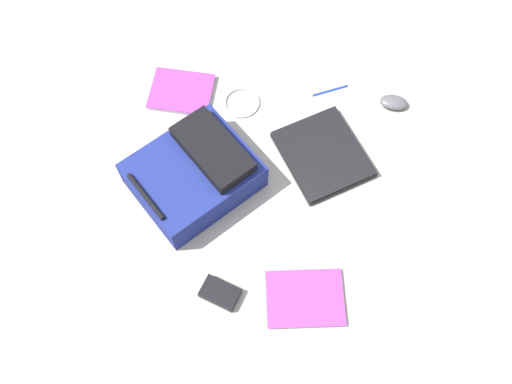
{
  "coord_description": "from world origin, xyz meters",
  "views": [
    {
      "loc": [
        -0.79,
        -0.2,
        1.7
      ],
      "look_at": [
        -0.02,
        -0.03,
        0.02
      ],
      "focal_mm": 38.31,
      "sensor_mm": 36.0,
      "label": 1
    }
  ],
  "objects_px": {
    "cable_coil": "(241,102)",
    "pen_black": "(330,90)",
    "book_red": "(305,298)",
    "book_comic": "(181,92)",
    "laptop": "(323,154)",
    "backpack": "(195,173)",
    "computer_mouse": "(394,102)",
    "power_brick": "(220,293)"
  },
  "relations": [
    {
      "from": "book_comic",
      "to": "pen_black",
      "type": "relative_size",
      "value": 1.7
    },
    {
      "from": "book_red",
      "to": "cable_coil",
      "type": "distance_m",
      "value": 0.77
    },
    {
      "from": "laptop",
      "to": "book_comic",
      "type": "relative_size",
      "value": 1.69
    },
    {
      "from": "backpack",
      "to": "cable_coil",
      "type": "relative_size",
      "value": 3.7
    },
    {
      "from": "laptop",
      "to": "cable_coil",
      "type": "bearing_deg",
      "value": 64.3
    },
    {
      "from": "laptop",
      "to": "pen_black",
      "type": "height_order",
      "value": "laptop"
    },
    {
      "from": "computer_mouse",
      "to": "pen_black",
      "type": "distance_m",
      "value": 0.24
    },
    {
      "from": "computer_mouse",
      "to": "pen_black",
      "type": "bearing_deg",
      "value": 85.15
    },
    {
      "from": "pen_black",
      "to": "power_brick",
      "type": "bearing_deg",
      "value": 165.61
    },
    {
      "from": "laptop",
      "to": "pen_black",
      "type": "distance_m",
      "value": 0.29
    },
    {
      "from": "backpack",
      "to": "cable_coil",
      "type": "distance_m",
      "value": 0.37
    },
    {
      "from": "book_comic",
      "to": "book_red",
      "type": "height_order",
      "value": "book_comic"
    },
    {
      "from": "computer_mouse",
      "to": "power_brick",
      "type": "distance_m",
      "value": 0.95
    },
    {
      "from": "book_red",
      "to": "power_brick",
      "type": "xyz_separation_m",
      "value": [
        -0.04,
        0.26,
        0.01
      ]
    },
    {
      "from": "book_comic",
      "to": "backpack",
      "type": "bearing_deg",
      "value": -156.03
    },
    {
      "from": "backpack",
      "to": "book_comic",
      "type": "distance_m",
      "value": 0.38
    },
    {
      "from": "laptop",
      "to": "computer_mouse",
      "type": "bearing_deg",
      "value": -39.11
    },
    {
      "from": "book_red",
      "to": "cable_coil",
      "type": "xyz_separation_m",
      "value": [
        0.68,
        0.36,
        -0.0
      ]
    },
    {
      "from": "laptop",
      "to": "book_red",
      "type": "relative_size",
      "value": 1.44
    },
    {
      "from": "book_comic",
      "to": "laptop",
      "type": "bearing_deg",
      "value": -105.25
    },
    {
      "from": "cable_coil",
      "to": "power_brick",
      "type": "xyz_separation_m",
      "value": [
        -0.72,
        -0.1,
        0.01
      ]
    },
    {
      "from": "laptop",
      "to": "pen_black",
      "type": "bearing_deg",
      "value": 3.47
    },
    {
      "from": "computer_mouse",
      "to": "cable_coil",
      "type": "height_order",
      "value": "computer_mouse"
    },
    {
      "from": "laptop",
      "to": "power_brick",
      "type": "relative_size",
      "value": 3.42
    },
    {
      "from": "backpack",
      "to": "power_brick",
      "type": "relative_size",
      "value": 4.26
    },
    {
      "from": "backpack",
      "to": "cable_coil",
      "type": "height_order",
      "value": "backpack"
    },
    {
      "from": "power_brick",
      "to": "book_red",
      "type": "bearing_deg",
      "value": -80.88
    },
    {
      "from": "backpack",
      "to": "book_red",
      "type": "distance_m",
      "value": 0.55
    },
    {
      "from": "book_comic",
      "to": "power_brick",
      "type": "height_order",
      "value": "power_brick"
    },
    {
      "from": "book_red",
      "to": "pen_black",
      "type": "relative_size",
      "value": 2.0
    },
    {
      "from": "laptop",
      "to": "cable_coil",
      "type": "height_order",
      "value": "laptop"
    },
    {
      "from": "pen_black",
      "to": "laptop",
      "type": "bearing_deg",
      "value": -176.53
    },
    {
      "from": "cable_coil",
      "to": "power_brick",
      "type": "distance_m",
      "value": 0.73
    },
    {
      "from": "backpack",
      "to": "book_comic",
      "type": "relative_size",
      "value": 2.1
    },
    {
      "from": "backpack",
      "to": "power_brick",
      "type": "height_order",
      "value": "backpack"
    },
    {
      "from": "book_red",
      "to": "pen_black",
      "type": "bearing_deg",
      "value": 3.3
    },
    {
      "from": "book_red",
      "to": "pen_black",
      "type": "xyz_separation_m",
      "value": [
        0.8,
        0.05,
        -0.0
      ]
    },
    {
      "from": "book_comic",
      "to": "book_red",
      "type": "xyz_separation_m",
      "value": [
        -0.67,
        -0.59,
        -0.0
      ]
    },
    {
      "from": "cable_coil",
      "to": "pen_black",
      "type": "relative_size",
      "value": 0.97
    },
    {
      "from": "backpack",
      "to": "laptop",
      "type": "distance_m",
      "value": 0.45
    },
    {
      "from": "book_comic",
      "to": "computer_mouse",
      "type": "distance_m",
      "value": 0.79
    },
    {
      "from": "pen_black",
      "to": "book_red",
      "type": "bearing_deg",
      "value": -176.7
    }
  ]
}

